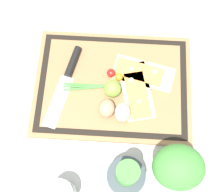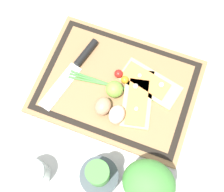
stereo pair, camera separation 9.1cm
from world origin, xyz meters
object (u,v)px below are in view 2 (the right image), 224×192
herb_glass (148,184)px  pizza_slice_far (137,99)px  knife (79,62)px  lime (113,89)px  egg_pink (117,115)px  herb_pot (99,176)px  egg_brown (103,106)px  sauce_jar (35,174)px  pizza_slice_near (149,83)px  cherry_tomato_red (119,74)px  cherry_tomato_yellow (125,80)px

herb_glass → pizza_slice_far: bearing=-67.0°
knife → herb_glass: herb_glass is taller
pizza_slice_far → lime: 0.08m
lime → egg_pink: bearing=118.5°
lime → herb_pot: 0.25m
knife → herb_pot: bearing=121.9°
knife → egg_brown: egg_brown is taller
herb_pot → sauce_jar: (0.17, 0.05, -0.03)m
pizza_slice_near → lime: 0.11m
pizza_slice_near → egg_pink: bearing=67.5°
lime → cherry_tomato_red: size_ratio=1.92×
lime → herb_glass: bearing=127.4°
herb_pot → herb_glass: 0.13m
lime → knife: bearing=-21.2°
herb_pot → pizza_slice_far: bearing=-95.1°
herb_pot → cherry_tomato_yellow: bearing=-83.7°
egg_brown → egg_pink: (-0.05, 0.01, 0.00)m
knife → pizza_slice_near: bearing=-176.6°
cherry_tomato_red → egg_pink: bearing=107.9°
pizza_slice_near → herb_pot: 0.32m
cherry_tomato_yellow → knife: bearing=-2.5°
egg_brown → egg_pink: same height
egg_brown → cherry_tomato_yellow: egg_brown is taller
cherry_tomato_red → cherry_tomato_yellow: cherry_tomato_red is taller
pizza_slice_far → herb_pot: 0.25m
cherry_tomato_yellow → herb_pot: size_ratio=0.13×
herb_glass → herb_pot: bearing=9.6°
knife → lime: 0.14m
sauce_jar → cherry_tomato_yellow: bearing=-111.2°
egg_brown → herb_glass: herb_glass is taller
knife → lime: (-0.13, 0.05, 0.02)m
egg_pink → herb_pot: 0.18m
pizza_slice_near → egg_pink: (0.06, 0.13, 0.02)m
knife → egg_brown: (-0.12, 0.11, 0.01)m
knife → herb_glass: size_ratio=1.35×
pizza_slice_far → cherry_tomato_yellow: same height
sauce_jar → knife: bearing=-86.9°
sauce_jar → herb_glass: 0.31m
herb_glass → cherry_tomato_yellow: bearing=-60.7°
knife → egg_brown: bearing=138.1°
pizza_slice_far → cherry_tomato_yellow: size_ratio=8.25×
pizza_slice_near → herb_glass: 0.32m
lime → pizza_slice_near: bearing=-145.3°
knife → lime: bearing=158.8°
egg_pink → sauce_jar: sauce_jar is taller
egg_pink → herb_pot: bearing=95.3°
pizza_slice_near → cherry_tomato_yellow: size_ratio=8.30×
pizza_slice_far → knife: (0.21, -0.05, 0.00)m
egg_brown → cherry_tomato_yellow: size_ratio=2.35×
lime → cherry_tomato_yellow: size_ratio=2.13×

